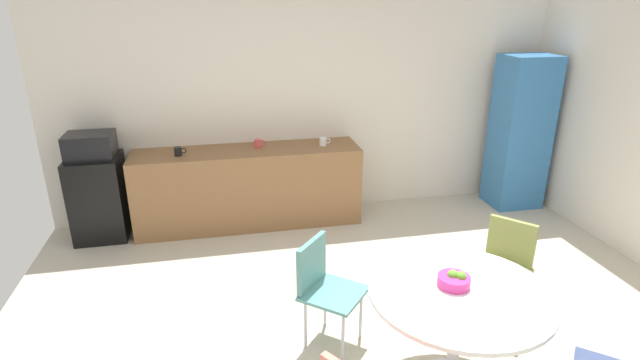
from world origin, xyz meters
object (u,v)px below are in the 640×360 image
object	(u,v)px
round_table	(459,307)
fruit_bowl	(454,280)
chair_olive	(506,258)
mug_red	(323,141)
chair_teal	(322,280)
locker_cabinet	(520,133)
mug_white	(178,151)
microwave	(90,146)
mini_fridge	(99,197)
mug_green	(258,143)

from	to	relation	value
round_table	fruit_bowl	distance (m)	0.18
chair_olive	mug_red	bearing A→B (deg)	115.53
fruit_bowl	mug_red	xyz separation A→B (m)	(-0.27, 2.79, 0.16)
chair_teal	fruit_bowl	size ratio (longest dim) A/B	3.89
locker_cabinet	chair_teal	bearing A→B (deg)	-144.25
mug_white	microwave	bearing A→B (deg)	175.93
microwave	chair_olive	distance (m)	4.20
chair_teal	mug_red	size ratio (longest dim) A/B	6.43
locker_cabinet	chair_teal	xyz separation A→B (m)	(-2.93, -2.11, -0.42)
round_table	mug_red	xyz separation A→B (m)	(-0.29, 2.86, 0.32)
mini_fridge	fruit_bowl	bearing A→B (deg)	-45.44
round_table	mug_white	bearing A→B (deg)	124.02
microwave	chair_olive	bearing A→B (deg)	-31.89
round_table	chair_teal	xyz separation A→B (m)	(-0.77, 0.66, -0.10)
mug_white	mug_green	bearing A→B (deg)	8.39
round_table	mug_white	size ratio (longest dim) A/B	9.19
locker_cabinet	chair_teal	size ratio (longest dim) A/B	2.26
chair_olive	mug_green	distance (m)	2.92
mini_fridge	mug_red	size ratio (longest dim) A/B	7.13
chair_olive	locker_cabinet	bearing A→B (deg)	56.21
microwave	mug_white	xyz separation A→B (m)	(0.89, -0.06, -0.10)
locker_cabinet	fruit_bowl	xyz separation A→B (m)	(-2.18, -2.71, -0.15)
microwave	mug_white	world-z (taller)	microwave
round_table	mug_green	size ratio (longest dim) A/B	9.19
mini_fridge	microwave	bearing A→B (deg)	0.00
mini_fridge	chair_teal	world-z (taller)	mini_fridge
mini_fridge	mug_green	size ratio (longest dim) A/B	7.13
round_table	chair_teal	distance (m)	1.02
mug_white	mini_fridge	bearing A→B (deg)	175.93
chair_olive	fruit_bowl	bearing A→B (deg)	-142.13
microwave	fruit_bowl	distance (m)	3.95
mini_fridge	locker_cabinet	world-z (taller)	locker_cabinet
fruit_bowl	mug_green	distance (m)	3.05
mug_green	mini_fridge	bearing A→B (deg)	-177.88
chair_teal	mug_white	size ratio (longest dim) A/B	6.43
mini_fridge	mug_red	xyz separation A→B (m)	(2.49, -0.01, 0.49)
chair_teal	mug_white	bearing A→B (deg)	117.67
microwave	fruit_bowl	bearing A→B (deg)	-45.44
mini_fridge	fruit_bowl	world-z (taller)	mini_fridge
locker_cabinet	fruit_bowl	distance (m)	3.48
fruit_bowl	chair_teal	bearing A→B (deg)	141.67
fruit_bowl	mug_white	size ratio (longest dim) A/B	1.65
round_table	mug_white	world-z (taller)	mug_white
locker_cabinet	round_table	world-z (taller)	locker_cabinet
locker_cabinet	microwave	bearing A→B (deg)	178.84
mini_fridge	mug_green	distance (m)	1.82
mini_fridge	locker_cabinet	xyz separation A→B (m)	(4.95, -0.10, 0.48)
fruit_bowl	mug_green	xyz separation A→B (m)	(-1.01, 2.87, 0.16)
round_table	chair_olive	xyz separation A→B (m)	(0.76, 0.67, -0.10)
chair_teal	fruit_bowl	distance (m)	0.99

